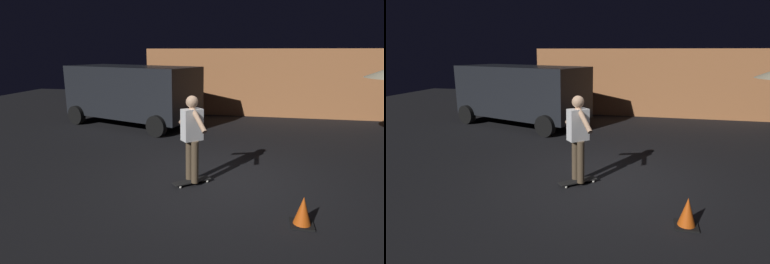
{
  "view_description": "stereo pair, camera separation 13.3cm",
  "coord_description": "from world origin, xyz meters",
  "views": [
    {
      "loc": [
        0.63,
        -6.15,
        2.54
      ],
      "look_at": [
        -0.54,
        -0.27,
        1.05
      ],
      "focal_mm": 30.67,
      "sensor_mm": 36.0,
      "label": 1
    },
    {
      "loc": [
        0.76,
        -6.12,
        2.54
      ],
      "look_at": [
        -0.54,
        -0.27,
        1.05
      ],
      "focal_mm": 30.67,
      "sensor_mm": 36.0,
      "label": 2
    }
  ],
  "objects": [
    {
      "name": "parked_van",
      "position": [
        -3.64,
        4.6,
        1.16
      ],
      "size": [
        4.97,
        3.45,
        2.03
      ],
      "color": "black",
      "rests_on": "ground_plane"
    },
    {
      "name": "skateboard_ridden",
      "position": [
        -0.54,
        -0.27,
        0.06
      ],
      "size": [
        0.72,
        0.66,
        0.07
      ],
      "color": "black",
      "rests_on": "ground_plane"
    },
    {
      "name": "skater",
      "position": [
        -0.54,
        -0.27,
        1.04
      ],
      "size": [
        0.7,
        0.81,
        1.67
      ],
      "color": "brown",
      "rests_on": "skateboard_ridden"
    },
    {
      "name": "low_building",
      "position": [
        0.78,
        8.82,
        1.31
      ],
      "size": [
        9.23,
        3.91,
        2.62
      ],
      "color": "#C67A47",
      "rests_on": "ground_plane"
    },
    {
      "name": "traffic_cone",
      "position": [
        1.38,
        -1.49,
        0.21
      ],
      "size": [
        0.34,
        0.34,
        0.46
      ],
      "color": "black",
      "rests_on": "ground_plane"
    },
    {
      "name": "ground_plane",
      "position": [
        0.0,
        0.0,
        0.0
      ],
      "size": [
        28.0,
        28.0,
        0.0
      ],
      "primitive_type": "plane",
      "color": "black"
    }
  ]
}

